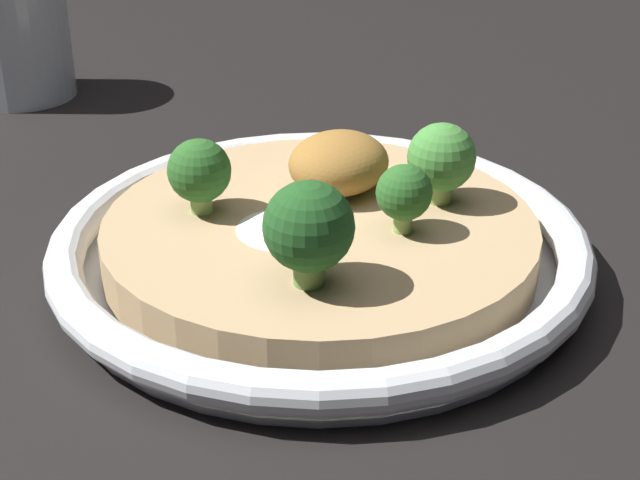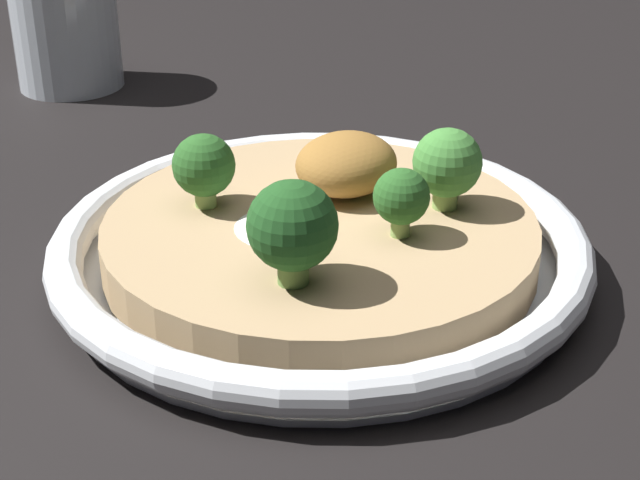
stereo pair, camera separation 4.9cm
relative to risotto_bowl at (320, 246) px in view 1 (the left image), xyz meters
The scene contains 9 objects.
ground_plane 0.02m from the risotto_bowl, ahead, with size 6.00×6.00×0.00m, color black.
risotto_bowl is the anchor object (origin of this frame).
cheese_sprinkle 0.03m from the risotto_bowl, 154.15° to the left, with size 0.05×0.05×0.01m.
crispy_onion_garnish 0.05m from the risotto_bowl, 18.65° to the left, with size 0.06×0.05×0.03m.
broccoli_front 0.05m from the risotto_bowl, 72.70° to the right, with size 0.03×0.03×0.03m.
broccoli_left 0.08m from the risotto_bowl, 150.53° to the right, with size 0.04×0.04×0.05m.
broccoli_front_right 0.08m from the risotto_bowl, 36.46° to the right, with size 0.04×0.04×0.04m.
broccoli_back_left 0.07m from the risotto_bowl, 114.42° to the left, with size 0.03×0.03×0.04m.
drinking_glass 0.36m from the risotto_bowl, 73.49° to the left, with size 0.08×0.08×0.10m.
Camera 1 is at (-0.36, -0.24, 0.25)m, focal length 55.00 mm.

